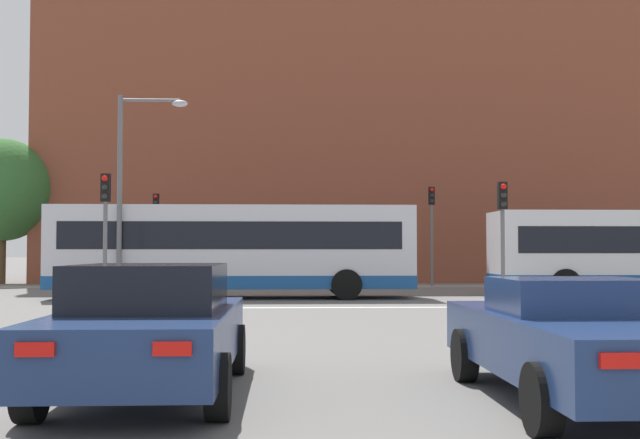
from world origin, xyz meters
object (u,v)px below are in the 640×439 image
at_px(traffic_light_near_right, 503,221).
at_px(traffic_light_near_left, 105,216).
at_px(traffic_light_far_right, 432,220).
at_px(traffic_light_far_left, 156,224).
at_px(car_roadster_right, 576,339).
at_px(pedestrian_waiting, 240,264).
at_px(street_lamp_junction, 133,173).
at_px(pedestrian_walking_east, 304,262).
at_px(car_saloon_left, 150,328).
at_px(bus_crossing_lead, 233,249).

bearing_deg(traffic_light_near_right, traffic_light_near_left, -179.97).
height_order(traffic_light_near_left, traffic_light_far_right, traffic_light_far_right).
bearing_deg(traffic_light_far_left, car_roadster_right, -72.26).
xyz_separation_m(car_roadster_right, pedestrian_waiting, (-5.03, 26.96, 0.33)).
xyz_separation_m(traffic_light_near_left, street_lamp_junction, (0.24, 2.73, 1.51)).
xyz_separation_m(traffic_light_near_left, traffic_light_far_right, (11.72, 12.70, 0.42)).
bearing_deg(traffic_light_near_right, car_roadster_right, -102.60).
xyz_separation_m(street_lamp_junction, pedestrian_walking_east, (5.74, 9.90, -2.99)).
bearing_deg(pedestrian_walking_east, car_saloon_left, -114.64).
bearing_deg(pedestrian_waiting, bus_crossing_lead, -82.50).
height_order(car_saloon_left, pedestrian_waiting, pedestrian_waiting).
relative_size(traffic_light_near_left, traffic_light_far_right, 0.85).
bearing_deg(bus_crossing_lead, traffic_light_far_left, -155.02).
height_order(bus_crossing_lead, pedestrian_waiting, bus_crossing_lead).
xyz_separation_m(car_saloon_left, bus_crossing_lead, (-0.25, 18.16, 0.92)).
xyz_separation_m(traffic_light_near_right, pedestrian_walking_east, (-5.47, 12.63, -1.36)).
xyz_separation_m(street_lamp_junction, pedestrian_waiting, (2.89, 9.49, -3.08)).
bearing_deg(car_roadster_right, pedestrian_waiting, 100.43).
distance_m(traffic_light_near_right, street_lamp_junction, 11.66).
bearing_deg(street_lamp_junction, car_saloon_left, -78.59).
xyz_separation_m(car_saloon_left, pedestrian_waiting, (-0.49, 26.26, 0.26)).
xyz_separation_m(car_saloon_left, traffic_light_near_right, (7.83, 14.05, 1.71)).
relative_size(street_lamp_junction, pedestrian_walking_east, 3.57).
bearing_deg(traffic_light_near_right, bus_crossing_lead, 153.05).
relative_size(traffic_light_far_right, street_lamp_junction, 0.68).
distance_m(traffic_light_near_right, pedestrian_waiting, 14.85).
bearing_deg(car_roadster_right, pedestrian_walking_east, 94.41).
xyz_separation_m(traffic_light_near_right, street_lamp_junction, (-11.22, 2.73, 1.63)).
relative_size(traffic_light_far_right, pedestrian_walking_east, 2.43).
bearing_deg(traffic_light_far_right, traffic_light_near_left, -132.71).
height_order(traffic_light_far_left, traffic_light_near_right, traffic_light_far_left).
xyz_separation_m(car_saloon_left, traffic_light_near_left, (-3.63, 14.04, 1.83)).
height_order(car_roadster_right, traffic_light_near_left, traffic_light_near_left).
distance_m(car_roadster_right, traffic_light_far_left, 28.82).
distance_m(car_roadster_right, traffic_light_near_left, 16.96).
bearing_deg(traffic_light_near_left, car_saloon_left, -75.51).
relative_size(traffic_light_near_left, traffic_light_near_right, 1.05).
bearing_deg(traffic_light_far_right, car_saloon_left, -106.84).
height_order(car_saloon_left, bus_crossing_lead, bus_crossing_lead).
bearing_deg(traffic_light_far_right, car_roadster_right, -97.39).
bearing_deg(street_lamp_junction, traffic_light_far_right, 40.98).
bearing_deg(car_saloon_left, traffic_light_far_left, 98.80).
bearing_deg(pedestrian_waiting, car_saloon_left, -83.12).
height_order(traffic_light_near_left, traffic_light_near_right, traffic_light_near_left).
distance_m(traffic_light_far_right, street_lamp_junction, 15.24).
height_order(traffic_light_near_left, pedestrian_waiting, traffic_light_near_left).
xyz_separation_m(traffic_light_near_right, pedestrian_waiting, (-8.32, 12.21, -1.45)).
relative_size(car_saloon_left, traffic_light_near_left, 1.23).
relative_size(bus_crossing_lead, pedestrian_waiting, 7.09).
distance_m(pedestrian_waiting, pedestrian_walking_east, 2.88).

